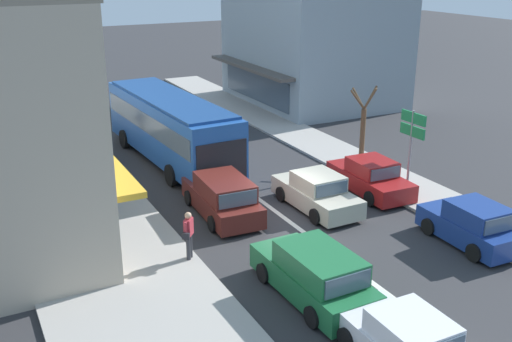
% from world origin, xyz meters
% --- Properties ---
extents(ground_plane, '(140.00, 140.00, 0.00)m').
position_xyz_m(ground_plane, '(0.00, 0.00, 0.00)').
color(ground_plane, '#2D2D30').
extents(lane_centre_line, '(0.20, 28.00, 0.01)m').
position_xyz_m(lane_centre_line, '(0.00, 4.00, 0.00)').
color(lane_centre_line, silver).
rests_on(lane_centre_line, ground).
extents(sidewalk_left, '(5.20, 44.00, 0.14)m').
position_xyz_m(sidewalk_left, '(-6.80, 6.00, 0.07)').
color(sidewalk_left, '#A39E96').
rests_on(sidewalk_left, ground).
extents(kerb_right, '(2.80, 44.00, 0.12)m').
position_xyz_m(kerb_right, '(6.20, 6.00, 0.06)').
color(kerb_right, '#A39E96').
rests_on(kerb_right, ground).
extents(building_right_far, '(9.69, 10.87, 8.52)m').
position_xyz_m(building_right_far, '(11.48, 16.42, 4.25)').
color(building_right_far, '#84939E').
rests_on(building_right_far, ground).
extents(city_bus, '(3.12, 10.96, 3.23)m').
position_xyz_m(city_bus, '(-1.57, 8.32, 1.88)').
color(city_bus, '#1E4C99').
rests_on(city_bus, ground).
extents(wagon_adjacent_lane_lead, '(2.01, 4.54, 1.58)m').
position_xyz_m(wagon_adjacent_lane_lead, '(-2.03, -5.24, 0.75)').
color(wagon_adjacent_lane_lead, '#1E6638').
rests_on(wagon_adjacent_lane_lead, ground).
extents(wagon_behind_bus_mid, '(2.10, 4.58, 1.58)m').
position_xyz_m(wagon_behind_bus_mid, '(-1.98, 1.40, 0.75)').
color(wagon_behind_bus_mid, '#561E19').
rests_on(wagon_behind_bus_mid, ground).
extents(sedan_adjacent_lane_trail, '(1.94, 4.22, 1.47)m').
position_xyz_m(sedan_adjacent_lane_trail, '(1.58, 0.30, 0.66)').
color(sedan_adjacent_lane_trail, '#B7B29E').
rests_on(sedan_adjacent_lane_trail, ground).
extents(parked_hatchback_kerb_front, '(1.92, 3.76, 1.54)m').
position_xyz_m(parked_hatchback_kerb_front, '(4.64, -4.77, 0.71)').
color(parked_hatchback_kerb_front, navy).
rests_on(parked_hatchback_kerb_front, ground).
extents(parked_sedan_kerb_second, '(2.02, 4.26, 1.47)m').
position_xyz_m(parked_sedan_kerb_second, '(4.52, 0.73, 0.66)').
color(parked_sedan_kerb_second, maroon).
rests_on(parked_sedan_kerb_second, ground).
extents(traffic_light_downstreet, '(0.33, 0.24, 4.20)m').
position_xyz_m(traffic_light_downstreet, '(-3.80, 16.22, 2.85)').
color(traffic_light_downstreet, gray).
rests_on(traffic_light_downstreet, ground).
extents(directional_road_sign, '(0.10, 1.40, 3.60)m').
position_xyz_m(directional_road_sign, '(5.80, -0.15, 2.70)').
color(directional_road_sign, gray).
rests_on(directional_road_sign, ground).
extents(street_tree_right, '(1.51, 1.81, 3.94)m').
position_xyz_m(street_tree_right, '(6.16, 3.57, 1.85)').
color(street_tree_right, brown).
rests_on(street_tree_right, ground).
extents(pedestrian_with_handbag_near, '(0.59, 0.51, 1.63)m').
position_xyz_m(pedestrian_with_handbag_near, '(-4.61, 13.11, 1.07)').
color(pedestrian_with_handbag_near, '#4C4742').
rests_on(pedestrian_with_handbag_near, sidewalk_left).
extents(pedestrian_browsing_midblock, '(0.51, 0.59, 1.63)m').
position_xyz_m(pedestrian_browsing_midblock, '(-4.50, -1.58, 1.07)').
color(pedestrian_browsing_midblock, '#333338').
rests_on(pedestrian_browsing_midblock, sidewalk_left).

